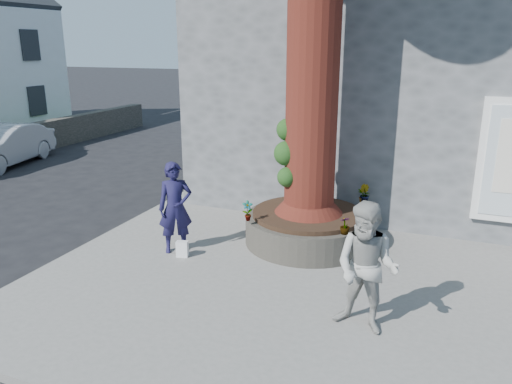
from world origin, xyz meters
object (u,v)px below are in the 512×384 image
at_px(man, 175,208).
at_px(woman, 367,268).
at_px(planter, 308,227).
at_px(car_silver, 3,146).

bearing_deg(man, woman, -55.13).
bearing_deg(planter, car_silver, 165.19).
bearing_deg(car_silver, planter, -27.23).
xyz_separation_m(planter, car_silver, (-10.60, 2.80, 0.22)).
bearing_deg(woman, car_silver, 167.24).
height_order(woman, car_silver, woman).
height_order(planter, man, man).
height_order(man, woman, woman).
height_order(planter, woman, woman).
bearing_deg(man, planter, -3.39).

